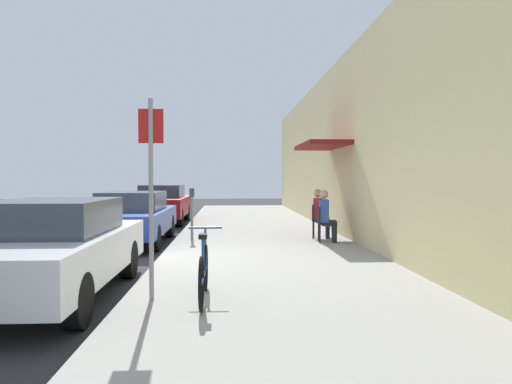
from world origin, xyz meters
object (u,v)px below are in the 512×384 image
(street_sign, at_px, (151,183))
(cafe_chair_0, at_px, (324,222))
(parked_car_1, at_px, (132,217))
(bicycle_0, at_px, (204,273))
(parked_car_2, at_px, (162,203))
(parking_meter, at_px, (192,210))
(seated_patron_1, at_px, (320,212))
(seated_patron_0, at_px, (326,214))
(cafe_chair_1, at_px, (318,219))
(parked_car_0, at_px, (51,248))

(street_sign, distance_m, cafe_chair_0, 6.43)
(parked_car_1, xyz_separation_m, cafe_chair_0, (4.84, -0.85, -0.08))
(bicycle_0, bearing_deg, parked_car_2, 100.37)
(parking_meter, xyz_separation_m, seated_patron_1, (3.35, 0.03, -0.07))
(bicycle_0, xyz_separation_m, seated_patron_0, (2.73, 5.45, 0.34))
(parking_meter, height_order, cafe_chair_0, parking_meter)
(parking_meter, bearing_deg, street_sign, -90.47)
(seated_patron_1, bearing_deg, cafe_chair_1, 167.27)
(parked_car_0, height_order, seated_patron_1, seated_patron_1)
(street_sign, height_order, cafe_chair_1, street_sign)
(parked_car_0, relative_size, parked_car_1, 1.00)
(parked_car_1, relative_size, parked_car_2, 1.00)
(parked_car_0, xyz_separation_m, parked_car_2, (0.00, 11.20, 0.03))
(bicycle_0, bearing_deg, parked_car_0, 162.50)
(parked_car_0, relative_size, seated_patron_0, 3.41)
(bicycle_0, xyz_separation_m, cafe_chair_0, (2.67, 5.46, 0.14))
(bicycle_0, height_order, cafe_chair_1, bicycle_0)
(seated_patron_0, relative_size, seated_patron_1, 1.00)
(bicycle_0, height_order, seated_patron_0, seated_patron_0)
(parked_car_2, relative_size, cafe_chair_1, 5.06)
(cafe_chair_0, xyz_separation_m, seated_patron_1, (0.06, 0.79, 0.19))
(parked_car_1, xyz_separation_m, street_sign, (1.50, -6.25, 0.94))
(cafe_chair_1, height_order, seated_patron_1, seated_patron_1)
(seated_patron_0, bearing_deg, cafe_chair_0, 174.21)
(cafe_chair_0, bearing_deg, parking_meter, 166.99)
(parked_car_2, xyz_separation_m, cafe_chair_1, (4.85, -5.62, -0.12))
(parking_meter, bearing_deg, parked_car_1, 176.60)
(parked_car_0, distance_m, parked_car_2, 11.20)
(parking_meter, relative_size, cafe_chair_1, 1.52)
(parked_car_2, relative_size, street_sign, 1.69)
(parking_meter, relative_size, seated_patron_1, 1.02)
(cafe_chair_0, bearing_deg, seated_patron_0, -5.79)
(cafe_chair_0, bearing_deg, parked_car_2, 127.00)
(bicycle_0, relative_size, cafe_chair_0, 1.97)
(parked_car_1, relative_size, bicycle_0, 2.57)
(seated_patron_0, bearing_deg, parked_car_2, 127.31)
(cafe_chair_1, bearing_deg, parking_meter, -179.21)
(parked_car_1, distance_m, cafe_chair_1, 4.85)
(parked_car_0, distance_m, bicycle_0, 2.29)
(seated_patron_0, relative_size, cafe_chair_1, 1.48)
(parked_car_1, bearing_deg, bicycle_0, -70.99)
(parked_car_0, bearing_deg, parked_car_1, 90.00)
(seated_patron_1, bearing_deg, bicycle_0, -113.59)
(parked_car_1, height_order, cafe_chair_1, parked_car_1)
(parked_car_2, distance_m, bicycle_0, 12.09)
(parked_car_2, relative_size, bicycle_0, 2.57)
(parked_car_1, bearing_deg, parking_meter, -3.40)
(street_sign, relative_size, seated_patron_0, 2.02)
(cafe_chair_0, bearing_deg, parked_car_1, 170.01)
(parked_car_0, xyz_separation_m, parked_car_1, (0.00, 5.63, -0.02))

